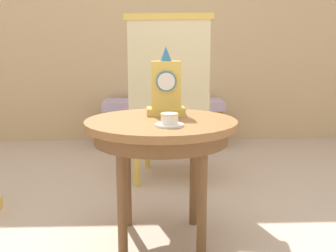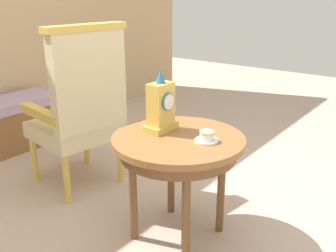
% 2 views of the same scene
% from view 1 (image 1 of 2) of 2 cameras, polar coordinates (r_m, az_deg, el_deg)
% --- Properties ---
extents(ground_plane, '(10.00, 10.00, 0.00)m').
position_cam_1_polar(ground_plane, '(2.05, -3.20, -16.01)').
color(ground_plane, '#BCA38E').
extents(side_table, '(0.71, 0.71, 0.60)m').
position_cam_1_polar(side_table, '(1.88, -0.99, -1.30)').
color(side_table, brown).
rests_on(side_table, ground).
extents(teacup_left, '(0.12, 0.12, 0.06)m').
position_cam_1_polar(teacup_left, '(1.71, 0.21, 0.79)').
color(teacup_left, white).
rests_on(teacup_left, side_table).
extents(mantel_clock, '(0.19, 0.11, 0.34)m').
position_cam_1_polar(mantel_clock, '(1.99, -0.29, 5.44)').
color(mantel_clock, gold).
rests_on(mantel_clock, side_table).
extents(armchair, '(0.61, 0.60, 1.14)m').
position_cam_1_polar(armchair, '(2.73, 0.42, 3.93)').
color(armchair, beige).
rests_on(armchair, ground).
extents(window_bench, '(1.12, 0.40, 0.44)m').
position_cam_1_polar(window_bench, '(3.84, -0.67, 0.45)').
color(window_bench, '#B299B7').
rests_on(window_bench, ground).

